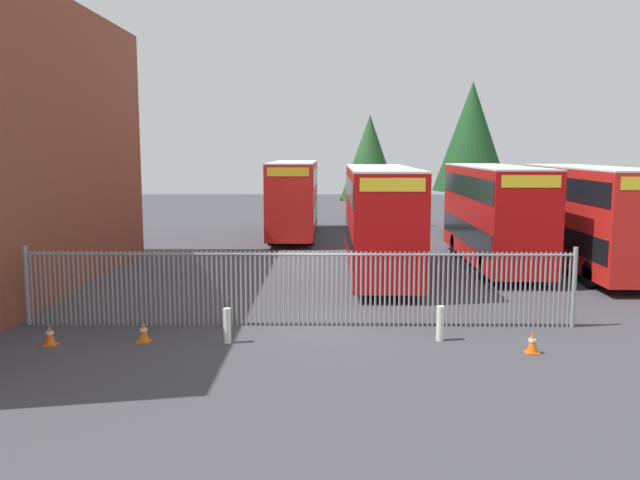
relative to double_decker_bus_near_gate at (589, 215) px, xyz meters
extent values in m
plane|color=#3D3D42|center=(-11.18, -0.98, -2.42)|extent=(100.00, 100.00, 0.00)
cylinder|color=gray|center=(-19.72, -8.98, -1.32)|extent=(0.06, 0.06, 2.20)
cylinder|color=gray|center=(-19.58, -8.98, -1.32)|extent=(0.06, 0.06, 2.20)
cylinder|color=gray|center=(-19.44, -8.98, -1.32)|extent=(0.06, 0.06, 2.20)
cylinder|color=gray|center=(-19.30, -8.98, -1.32)|extent=(0.06, 0.06, 2.20)
cylinder|color=gray|center=(-19.16, -8.98, -1.32)|extent=(0.06, 0.06, 2.20)
cylinder|color=gray|center=(-19.02, -8.98, -1.32)|extent=(0.06, 0.06, 2.20)
cylinder|color=gray|center=(-18.88, -8.98, -1.32)|extent=(0.06, 0.06, 2.20)
cylinder|color=gray|center=(-18.74, -8.98, -1.32)|extent=(0.06, 0.06, 2.20)
cylinder|color=gray|center=(-18.60, -8.98, -1.32)|extent=(0.06, 0.06, 2.20)
cylinder|color=gray|center=(-18.46, -8.98, -1.32)|extent=(0.06, 0.06, 2.20)
cylinder|color=gray|center=(-18.32, -8.98, -1.32)|extent=(0.06, 0.06, 2.20)
cylinder|color=gray|center=(-18.18, -8.98, -1.32)|extent=(0.06, 0.06, 2.20)
cylinder|color=gray|center=(-18.04, -8.98, -1.32)|extent=(0.06, 0.06, 2.20)
cylinder|color=gray|center=(-17.90, -8.98, -1.32)|extent=(0.06, 0.06, 2.20)
cylinder|color=gray|center=(-17.76, -8.98, -1.32)|extent=(0.06, 0.06, 2.20)
cylinder|color=gray|center=(-17.62, -8.98, -1.32)|extent=(0.06, 0.06, 2.20)
cylinder|color=gray|center=(-17.48, -8.98, -1.32)|extent=(0.06, 0.06, 2.20)
cylinder|color=gray|center=(-17.34, -8.98, -1.32)|extent=(0.06, 0.06, 2.20)
cylinder|color=gray|center=(-17.20, -8.98, -1.32)|extent=(0.06, 0.06, 2.20)
cylinder|color=gray|center=(-17.06, -8.98, -1.32)|extent=(0.06, 0.06, 2.20)
cylinder|color=gray|center=(-16.92, -8.98, -1.32)|extent=(0.06, 0.06, 2.20)
cylinder|color=gray|center=(-16.78, -8.98, -1.32)|extent=(0.06, 0.06, 2.20)
cylinder|color=gray|center=(-16.64, -8.98, -1.32)|extent=(0.06, 0.06, 2.20)
cylinder|color=gray|center=(-16.50, -8.98, -1.32)|extent=(0.06, 0.06, 2.20)
cylinder|color=gray|center=(-16.36, -8.98, -1.32)|extent=(0.06, 0.06, 2.20)
cylinder|color=gray|center=(-16.22, -8.98, -1.32)|extent=(0.06, 0.06, 2.20)
cylinder|color=gray|center=(-16.08, -8.98, -1.32)|extent=(0.06, 0.06, 2.20)
cylinder|color=gray|center=(-15.94, -8.98, -1.32)|extent=(0.06, 0.06, 2.20)
cylinder|color=gray|center=(-15.80, -8.98, -1.32)|extent=(0.06, 0.06, 2.20)
cylinder|color=gray|center=(-15.66, -8.98, -1.32)|extent=(0.06, 0.06, 2.20)
cylinder|color=gray|center=(-15.52, -8.98, -1.32)|extent=(0.06, 0.06, 2.20)
cylinder|color=gray|center=(-15.38, -8.98, -1.32)|extent=(0.06, 0.06, 2.20)
cylinder|color=gray|center=(-15.24, -8.98, -1.32)|extent=(0.06, 0.06, 2.20)
cylinder|color=gray|center=(-15.10, -8.98, -1.32)|extent=(0.06, 0.06, 2.20)
cylinder|color=gray|center=(-14.96, -8.98, -1.32)|extent=(0.06, 0.06, 2.20)
cylinder|color=gray|center=(-14.82, -8.98, -1.32)|extent=(0.06, 0.06, 2.20)
cylinder|color=gray|center=(-14.68, -8.98, -1.32)|extent=(0.06, 0.06, 2.20)
cylinder|color=gray|center=(-14.54, -8.98, -1.32)|extent=(0.06, 0.06, 2.20)
cylinder|color=gray|center=(-14.40, -8.98, -1.32)|extent=(0.06, 0.06, 2.20)
cylinder|color=gray|center=(-14.26, -8.98, -1.32)|extent=(0.06, 0.06, 2.20)
cylinder|color=gray|center=(-14.12, -8.98, -1.32)|extent=(0.06, 0.06, 2.20)
cylinder|color=gray|center=(-13.98, -8.98, -1.32)|extent=(0.06, 0.06, 2.20)
cylinder|color=gray|center=(-13.84, -8.98, -1.32)|extent=(0.06, 0.06, 2.20)
cylinder|color=gray|center=(-13.70, -8.98, -1.32)|extent=(0.06, 0.06, 2.20)
cylinder|color=gray|center=(-13.56, -8.98, -1.32)|extent=(0.06, 0.06, 2.20)
cylinder|color=gray|center=(-13.42, -8.98, -1.32)|extent=(0.06, 0.06, 2.20)
cylinder|color=gray|center=(-13.28, -8.98, -1.32)|extent=(0.06, 0.06, 2.20)
cylinder|color=gray|center=(-13.14, -8.98, -1.32)|extent=(0.06, 0.06, 2.20)
cylinder|color=gray|center=(-13.00, -8.98, -1.32)|extent=(0.06, 0.06, 2.20)
cylinder|color=gray|center=(-12.86, -8.98, -1.32)|extent=(0.06, 0.06, 2.20)
cylinder|color=gray|center=(-12.72, -8.98, -1.32)|extent=(0.06, 0.06, 2.20)
cylinder|color=gray|center=(-12.58, -8.98, -1.32)|extent=(0.06, 0.06, 2.20)
cylinder|color=gray|center=(-12.44, -8.98, -1.32)|extent=(0.06, 0.06, 2.20)
cylinder|color=gray|center=(-12.30, -8.98, -1.32)|extent=(0.06, 0.06, 2.20)
cylinder|color=gray|center=(-12.16, -8.98, -1.32)|extent=(0.06, 0.06, 2.20)
cylinder|color=gray|center=(-12.02, -8.98, -1.32)|extent=(0.06, 0.06, 2.20)
cylinder|color=gray|center=(-11.88, -8.98, -1.32)|extent=(0.06, 0.06, 2.20)
cylinder|color=gray|center=(-11.74, -8.98, -1.32)|extent=(0.06, 0.06, 2.20)
cylinder|color=gray|center=(-11.60, -8.98, -1.32)|extent=(0.06, 0.06, 2.20)
cylinder|color=gray|center=(-11.46, -8.98, -1.32)|extent=(0.06, 0.06, 2.20)
cylinder|color=gray|center=(-11.32, -8.98, -1.32)|extent=(0.06, 0.06, 2.20)
cylinder|color=gray|center=(-11.18, -8.98, -1.32)|extent=(0.06, 0.06, 2.20)
cylinder|color=gray|center=(-11.04, -8.98, -1.32)|extent=(0.06, 0.06, 2.20)
cylinder|color=gray|center=(-10.90, -8.98, -1.32)|extent=(0.06, 0.06, 2.20)
cylinder|color=gray|center=(-10.76, -8.98, -1.32)|extent=(0.06, 0.06, 2.20)
cylinder|color=gray|center=(-10.62, -8.98, -1.32)|extent=(0.06, 0.06, 2.20)
cylinder|color=gray|center=(-10.48, -8.98, -1.32)|extent=(0.06, 0.06, 2.20)
cylinder|color=gray|center=(-10.34, -8.98, -1.32)|extent=(0.06, 0.06, 2.20)
cylinder|color=gray|center=(-10.20, -8.98, -1.32)|extent=(0.06, 0.06, 2.20)
cylinder|color=gray|center=(-10.06, -8.98, -1.32)|extent=(0.06, 0.06, 2.20)
cylinder|color=gray|center=(-9.92, -8.98, -1.32)|extent=(0.06, 0.06, 2.20)
cylinder|color=gray|center=(-9.78, -8.98, -1.32)|extent=(0.06, 0.06, 2.20)
cylinder|color=gray|center=(-9.64, -8.98, -1.32)|extent=(0.06, 0.06, 2.20)
cylinder|color=gray|center=(-9.50, -8.98, -1.32)|extent=(0.06, 0.06, 2.20)
cylinder|color=gray|center=(-9.36, -8.98, -1.32)|extent=(0.06, 0.06, 2.20)
cylinder|color=gray|center=(-9.22, -8.98, -1.32)|extent=(0.06, 0.06, 2.20)
cylinder|color=gray|center=(-9.08, -8.98, -1.32)|extent=(0.06, 0.06, 2.20)
cylinder|color=gray|center=(-8.94, -8.98, -1.32)|extent=(0.06, 0.06, 2.20)
cylinder|color=gray|center=(-8.80, -8.98, -1.32)|extent=(0.06, 0.06, 2.20)
cylinder|color=gray|center=(-8.66, -8.98, -1.32)|extent=(0.06, 0.06, 2.20)
cylinder|color=gray|center=(-8.52, -8.98, -1.32)|extent=(0.06, 0.06, 2.20)
cylinder|color=gray|center=(-8.38, -8.98, -1.32)|extent=(0.06, 0.06, 2.20)
cylinder|color=gray|center=(-8.24, -8.98, -1.32)|extent=(0.06, 0.06, 2.20)
cylinder|color=gray|center=(-8.10, -8.98, -1.32)|extent=(0.06, 0.06, 2.20)
cylinder|color=gray|center=(-7.96, -8.98, -1.32)|extent=(0.06, 0.06, 2.20)
cylinder|color=gray|center=(-7.82, -8.98, -1.32)|extent=(0.06, 0.06, 2.20)
cylinder|color=gray|center=(-7.68, -8.98, -1.32)|extent=(0.06, 0.06, 2.20)
cylinder|color=gray|center=(-7.54, -8.98, -1.32)|extent=(0.06, 0.06, 2.20)
cylinder|color=gray|center=(-7.40, -8.98, -1.32)|extent=(0.06, 0.06, 2.20)
cylinder|color=gray|center=(-7.27, -8.98, -1.32)|extent=(0.06, 0.06, 2.20)
cylinder|color=gray|center=(-7.13, -8.98, -1.32)|extent=(0.06, 0.06, 2.20)
cylinder|color=gray|center=(-6.99, -8.98, -1.32)|extent=(0.06, 0.06, 2.20)
cylinder|color=gray|center=(-6.85, -8.98, -1.32)|extent=(0.06, 0.06, 2.20)
cylinder|color=gray|center=(-6.71, -8.98, -1.32)|extent=(0.06, 0.06, 2.20)
cylinder|color=gray|center=(-6.57, -8.98, -1.32)|extent=(0.06, 0.06, 2.20)
cylinder|color=gray|center=(-6.43, -8.98, -1.32)|extent=(0.06, 0.06, 2.20)
cylinder|color=gray|center=(-6.29, -8.98, -1.32)|extent=(0.06, 0.06, 2.20)
cylinder|color=gray|center=(-6.15, -8.98, -1.32)|extent=(0.06, 0.06, 2.20)
cylinder|color=gray|center=(-6.01, -8.98, -1.32)|extent=(0.06, 0.06, 2.20)
cylinder|color=gray|center=(-5.87, -8.98, -1.32)|extent=(0.06, 0.06, 2.20)
cylinder|color=gray|center=(-5.73, -8.98, -1.32)|extent=(0.06, 0.06, 2.20)
cylinder|color=gray|center=(-5.59, -8.98, -1.32)|extent=(0.06, 0.06, 2.20)
cylinder|color=gray|center=(-5.45, -8.98, -1.32)|extent=(0.06, 0.06, 2.20)
cylinder|color=gray|center=(-5.31, -8.98, -1.32)|extent=(0.06, 0.06, 2.20)
cylinder|color=gray|center=(-5.17, -8.98, -1.32)|extent=(0.06, 0.06, 2.20)
cylinder|color=gray|center=(-5.03, -8.98, -1.32)|extent=(0.06, 0.06, 2.20)
cylinder|color=gray|center=(-4.89, -8.98, -1.32)|extent=(0.06, 0.06, 2.20)
cylinder|color=gray|center=(-4.75, -8.98, -1.32)|extent=(0.06, 0.06, 2.20)
cylinder|color=gray|center=(-4.61, -8.98, -1.32)|extent=(0.06, 0.06, 2.20)
cylinder|color=gray|center=(-4.47, -8.98, -1.32)|extent=(0.06, 0.06, 2.20)
cylinder|color=gray|center=(-4.33, -8.98, -1.32)|extent=(0.06, 0.06, 2.20)
cylinder|color=gray|center=(-4.19, -8.98, -1.32)|extent=(0.06, 0.06, 2.20)
cylinder|color=gray|center=(-4.05, -8.98, -1.32)|extent=(0.06, 0.06, 2.20)
cylinder|color=gray|center=(-3.91, -8.98, -1.32)|extent=(0.06, 0.06, 2.20)
cylinder|color=gray|center=(-3.77, -8.98, -1.32)|extent=(0.06, 0.06, 2.20)
cylinder|color=gray|center=(-11.74, -8.98, -0.30)|extent=(15.95, 0.07, 0.07)
cylinder|color=gray|center=(-19.72, -8.98, -1.25)|extent=(0.14, 0.14, 2.35)
cylinder|color=gray|center=(-3.77, -8.98, -1.25)|extent=(0.14, 0.14, 2.35)
cube|color=red|center=(0.00, 0.01, -0.07)|extent=(2.50, 10.80, 4.00)
cube|color=black|center=(0.00, 0.01, -0.87)|extent=(2.54, 10.37, 0.90)
cube|color=black|center=(0.00, 0.01, 1.13)|extent=(2.54, 10.37, 0.90)
cube|color=silver|center=(0.00, 0.01, 1.96)|extent=(2.50, 10.80, 0.08)
cylinder|color=black|center=(-1.10, -3.34, -1.90)|extent=(0.30, 1.04, 1.04)
cylinder|color=black|center=(-1.10, 2.98, -1.90)|extent=(0.30, 1.04, 1.04)
cylinder|color=black|center=(1.10, 2.98, -1.90)|extent=(0.30, 1.04, 1.04)
cube|color=#B70C0C|center=(-3.66, 1.35, -0.07)|extent=(2.50, 10.80, 4.00)
cube|color=black|center=(-3.66, 1.35, -0.87)|extent=(2.54, 10.37, 0.90)
cube|color=black|center=(-3.66, 1.35, 1.13)|extent=(2.54, 10.37, 0.90)
cube|color=yellow|center=(-3.66, -4.00, 1.58)|extent=(2.12, 0.12, 0.44)
cube|color=silver|center=(-3.66, 1.35, 1.96)|extent=(2.50, 10.80, 0.08)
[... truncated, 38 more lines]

